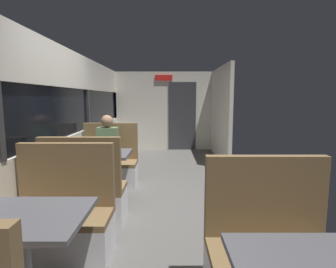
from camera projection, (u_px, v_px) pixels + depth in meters
ground_plane at (159, 203)px, 4.05m from camera, size 3.30×9.20×0.02m
carriage_window_panel_left at (58, 128)px, 3.89m from camera, size 0.09×8.48×2.30m
carriage_end_bulkhead at (165, 112)px, 8.05m from camera, size 2.90×0.11×2.30m
carriage_aisle_panel_right at (219, 113)px, 6.87m from camera, size 0.08×2.40×2.30m
dining_table_near_window at (21, 229)px, 1.89m from camera, size 0.90×0.70×0.74m
bench_near_window_facing_entry at (62, 225)px, 2.62m from camera, size 0.95×0.50×1.10m
dining_table_mid_window at (98, 159)px, 4.01m from camera, size 0.90×0.70×0.74m
bench_mid_window_facing_end at (85, 197)px, 3.36m from camera, size 0.95×0.50×1.10m
bench_mid_window_facing_entry at (109, 168)px, 4.75m from camera, size 0.95×0.50×1.10m
bench_front_aisle_facing_entry at (270, 261)px, 2.03m from camera, size 0.95×0.50×1.10m
seated_passenger at (108, 157)px, 4.65m from camera, size 0.47×0.55×1.26m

